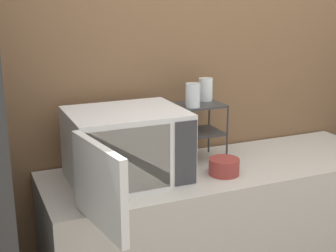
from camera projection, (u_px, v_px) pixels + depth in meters
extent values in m
cube|color=brown|center=(195.00, 74.00, 2.52)|extent=(8.00, 0.06, 2.60)
cube|color=#B7B2A8|center=(221.00, 245.00, 2.45)|extent=(1.79, 0.58, 0.89)
cube|color=silver|center=(126.00, 146.00, 2.11)|extent=(0.51, 0.41, 0.33)
cube|color=#B7B2A8|center=(129.00, 161.00, 1.91)|extent=(0.37, 0.01, 0.28)
cube|color=#333338|center=(186.00, 154.00, 2.01)|extent=(0.10, 0.01, 0.29)
cube|color=silver|center=(99.00, 186.00, 1.66)|extent=(0.09, 0.40, 0.32)
cylinder|color=#333333|center=(187.00, 140.00, 2.25)|extent=(0.01, 0.01, 0.30)
cylinder|color=#333333|center=(227.00, 135.00, 2.33)|extent=(0.01, 0.01, 0.30)
cylinder|color=#333333|center=(171.00, 130.00, 2.42)|extent=(0.01, 0.01, 0.30)
cylinder|color=#333333|center=(209.00, 125.00, 2.50)|extent=(0.01, 0.01, 0.30)
cube|color=#333333|center=(199.00, 132.00, 2.37)|extent=(0.22, 0.19, 0.01)
cube|color=#333333|center=(199.00, 105.00, 2.34)|extent=(0.22, 0.19, 0.01)
cylinder|color=silver|center=(193.00, 95.00, 2.25)|extent=(0.07, 0.07, 0.12)
cylinder|color=silver|center=(206.00, 89.00, 2.39)|extent=(0.07, 0.07, 0.12)
cylinder|color=maroon|center=(224.00, 174.00, 2.22)|extent=(0.08, 0.08, 0.01)
cylinder|color=maroon|center=(224.00, 167.00, 2.21)|extent=(0.15, 0.15, 0.08)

